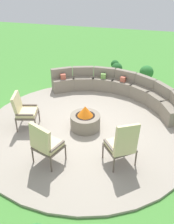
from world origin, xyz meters
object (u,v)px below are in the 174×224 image
Objects in this scene: lounge_chair_back_left at (122,144)px; lounge_chair_front_right at (45,143)px; potted_plant_3 at (115,66)px; curved_stone_bench at (118,89)px; potted_plant_1 at (146,74)px; lounge_chair_front_left at (24,110)px; potted_plant_0 at (117,71)px; fire_pit at (85,120)px.

lounge_chair_front_right is at bearing 155.65° from lounge_chair_back_left.
curved_stone_bench is at bearing -78.72° from potted_plant_3.
potted_plant_3 is (-1.29, 0.78, -0.09)m from potted_plant_1.
potted_plant_3 is at bearing 63.02° from lounge_chair_back_left.
lounge_chair_front_left reaches higher than potted_plant_3.
potted_plant_0 is 1.26× the size of potted_plant_3.
potted_plant_3 is (-0.45, 2.24, -0.07)m from curved_stone_bench.
potted_plant_0 is 0.96× the size of potted_plant_1.
fire_pit is 1.69m from lounge_chair_front_left.
fire_pit is at bearing 92.97° from lounge_chair_front_right.
potted_plant_1 reaches higher than potted_plant_3.
lounge_chair_back_left is (1.65, 0.37, 0.01)m from lounge_chair_front_right.
fire_pit is 1.14× the size of potted_plant_1.
lounge_chair_back_left is at bearing -80.79° from curved_stone_bench.
lounge_chair_front_left is 0.87× the size of lounge_chair_back_left.
lounge_chair_front_left reaches higher than potted_plant_0.
potted_plant_3 is (-0.97, 5.48, -0.34)m from lounge_chair_back_left.
lounge_chair_front_left is at bearing -128.96° from potted_plant_1.
potted_plant_0 is at bearing 101.08° from lounge_chair_front_right.
lounge_chair_front_right is 1.63× the size of potted_plant_0.
lounge_chair_front_right is 0.97× the size of lounge_chair_back_left.
lounge_chair_back_left reaches higher than lounge_chair_front_right.
fire_pit is 0.19× the size of curved_stone_bench.
potted_plant_3 is (1.80, 4.60, -0.30)m from lounge_chair_front_left.
curved_stone_bench reaches higher than potted_plant_0.
fire_pit is at bearing 96.13° from lounge_chair_back_left.
curved_stone_bench is 8.06× the size of potted_plant_3.
curved_stone_bench is 1.57m from potted_plant_0.
fire_pit is at bearing 88.91° from lounge_chair_front_left.
fire_pit is 0.73× the size of lounge_chair_front_right.
curved_stone_bench reaches higher than potted_plant_3.
curved_stone_bench is 3.80× the size of lounge_chair_back_left.
potted_plant_1 is at bearing 59.95° from curved_stone_bench.
lounge_chair_front_right is at bearing 28.98° from lounge_chair_front_left.
lounge_chair_back_left is at bearing 33.14° from lounge_chair_front_right.
lounge_chair_front_right reaches higher than curved_stone_bench.
lounge_chair_back_left reaches higher than lounge_chair_front_left.
potted_plant_0 is at bearing 84.42° from fire_pit.
fire_pit is 1.70m from lounge_chair_front_right.
lounge_chair_front_left is 4.38m from potted_plant_0.
lounge_chair_back_left is at bearing -93.87° from potted_plant_1.
potted_plant_0 is at bearing 140.18° from lounge_chair_front_left.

